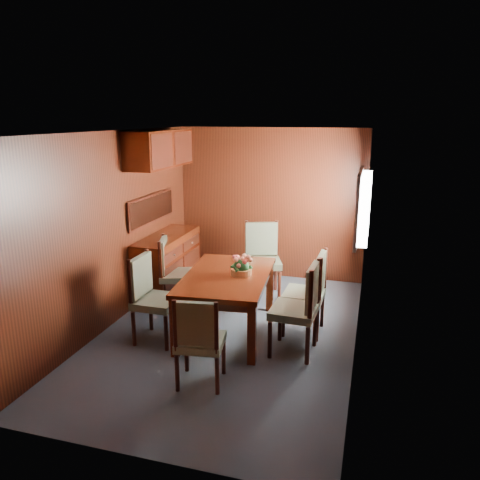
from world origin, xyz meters
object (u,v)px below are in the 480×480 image
(sideboard, at_px, (168,265))
(chair_right_near, at_px, (301,304))
(chair_head, at_px, (199,337))
(flower_centerpiece, at_px, (241,264))
(dining_table, at_px, (227,283))
(chair_left_near, at_px, (150,293))

(sideboard, height_order, chair_right_near, chair_right_near)
(chair_head, height_order, flower_centerpiece, flower_centerpiece)
(dining_table, relative_size, chair_head, 1.75)
(dining_table, height_order, chair_head, chair_head)
(dining_table, xyz_separation_m, flower_centerpiece, (0.17, 0.03, 0.23))
(chair_right_near, distance_m, flower_centerpiece, 0.89)
(sideboard, relative_size, chair_right_near, 1.33)
(sideboard, bearing_deg, dining_table, -37.83)
(chair_left_near, distance_m, flower_centerpiece, 1.11)
(sideboard, xyz_separation_m, chair_head, (1.32, -2.18, 0.07))
(chair_left_near, relative_size, flower_centerpiece, 3.87)
(dining_table, height_order, flower_centerpiece, flower_centerpiece)
(chair_head, xyz_separation_m, flower_centerpiece, (0.06, 1.27, 0.34))
(sideboard, xyz_separation_m, chair_left_near, (0.42, -1.40, 0.13))
(chair_head, bearing_deg, chair_left_near, 130.27)
(chair_right_near, height_order, flower_centerpiece, chair_right_near)
(chair_left_near, xyz_separation_m, chair_right_near, (1.74, 0.15, 0.01))
(chair_right_near, bearing_deg, dining_table, 75.41)
(dining_table, xyz_separation_m, chair_left_near, (-0.79, -0.45, -0.05))
(chair_right_near, bearing_deg, chair_head, 141.44)
(flower_centerpiece, bearing_deg, chair_left_near, -153.22)
(sideboard, distance_m, chair_head, 2.55)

